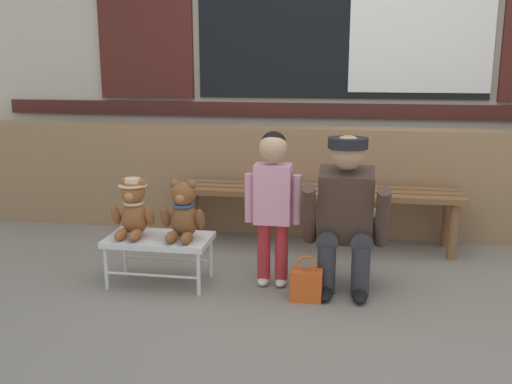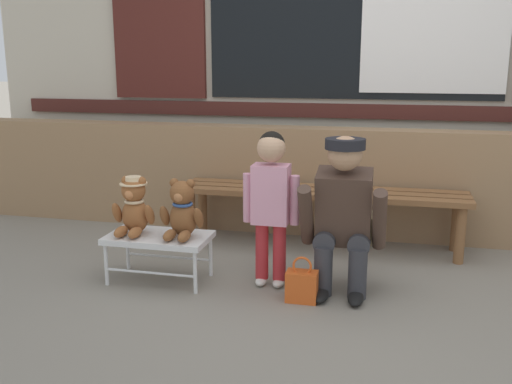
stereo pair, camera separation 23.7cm
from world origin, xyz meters
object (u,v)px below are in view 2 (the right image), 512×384
(teddy_bear_with_hat, at_px, (134,207))
(handbag_on_ground, at_px, (302,285))
(wooden_bench_long, at_px, (321,198))
(teddy_bear_plain, at_px, (182,211))
(adult_crouching, at_px, (345,215))
(small_display_bench, at_px, (159,240))
(child_standing, at_px, (271,192))

(teddy_bear_with_hat, bearing_deg, handbag_on_ground, -6.12)
(wooden_bench_long, xyz_separation_m, teddy_bear_plain, (-0.75, -0.91, 0.09))
(handbag_on_ground, bearing_deg, adult_crouching, 43.11)
(wooden_bench_long, distance_m, teddy_bear_with_hat, 1.40)
(small_display_bench, height_order, teddy_bear_with_hat, teddy_bear_with_hat)
(teddy_bear_with_hat, bearing_deg, adult_crouching, 3.83)
(teddy_bear_with_hat, relative_size, handbag_on_ground, 1.34)
(small_display_bench, bearing_deg, teddy_bear_plain, 0.51)
(wooden_bench_long, height_order, child_standing, child_standing)
(wooden_bench_long, xyz_separation_m, child_standing, (-0.21, -0.82, 0.22))
(child_standing, bearing_deg, teddy_bear_plain, -170.63)
(wooden_bench_long, relative_size, handbag_on_ground, 7.72)
(wooden_bench_long, relative_size, teddy_bear_with_hat, 5.78)
(wooden_bench_long, xyz_separation_m, small_display_bench, (-0.91, -0.91, -0.11))
(adult_crouching, height_order, handbag_on_ground, adult_crouching)
(teddy_bear_with_hat, xyz_separation_m, adult_crouching, (1.30, 0.09, 0.01))
(teddy_bear_plain, bearing_deg, small_display_bench, -179.49)
(small_display_bench, xyz_separation_m, handbag_on_ground, (0.93, -0.11, -0.17))
(teddy_bear_with_hat, xyz_separation_m, handbag_on_ground, (1.09, -0.12, -0.38))
(small_display_bench, height_order, handbag_on_ground, small_display_bench)
(handbag_on_ground, bearing_deg, teddy_bear_with_hat, 173.88)
(small_display_bench, bearing_deg, child_standing, 7.37)
(teddy_bear_plain, xyz_separation_m, child_standing, (0.54, 0.09, 0.13))
(small_display_bench, bearing_deg, adult_crouching, 4.47)
(teddy_bear_with_hat, distance_m, teddy_bear_plain, 0.32)
(teddy_bear_plain, height_order, adult_crouching, adult_crouching)
(teddy_bear_with_hat, bearing_deg, small_display_bench, -0.77)
(child_standing, relative_size, adult_crouching, 1.01)
(small_display_bench, xyz_separation_m, teddy_bear_with_hat, (-0.16, 0.00, 0.21))
(teddy_bear_with_hat, xyz_separation_m, child_standing, (0.86, 0.09, 0.12))
(wooden_bench_long, xyz_separation_m, adult_crouching, (0.24, -0.82, 0.11))
(wooden_bench_long, height_order, teddy_bear_plain, teddy_bear_plain)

